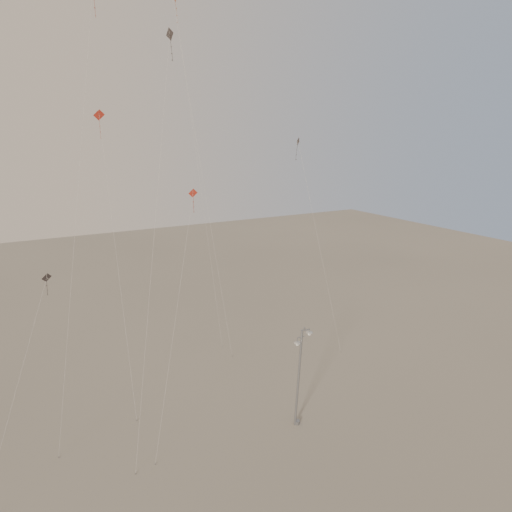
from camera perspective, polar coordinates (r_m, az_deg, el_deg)
name	(u,v)px	position (r m, az deg, el deg)	size (l,w,h in m)	color
ground	(258,430)	(33.51, 0.27, -23.56)	(160.00, 160.00, 0.00)	gray
street_lamp	(299,374)	(31.72, 6.23, -16.47)	(1.62, 0.58, 8.18)	gray
kite_0	(86,79)	(34.78, -23.10, 22.21)	(7.21, 9.54, 33.24)	maroon
kite_1	(163,125)	(31.64, -13.16, 17.74)	(7.22, 10.19, 29.63)	#2A2423
kite_2	(176,21)	(46.76, -11.33, 30.02)	(2.04, 11.95, 42.06)	maroon
kite_3	(186,247)	(31.41, -10.02, 1.26)	(6.56, 7.82, 17.80)	maroon
kite_4	(307,189)	(39.80, 7.36, 9.48)	(3.80, 4.33, 21.86)	#2A2423
kite_5	(186,82)	(41.72, -9.92, 23.23)	(2.43, 4.19, 34.67)	maroon
kite_6	(34,325)	(31.48, -29.12, -8.57)	(5.64, 8.60, 12.34)	#2A2423
kite_7	(104,159)	(41.48, -20.85, 12.87)	(2.18, 15.67, 24.47)	maroon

